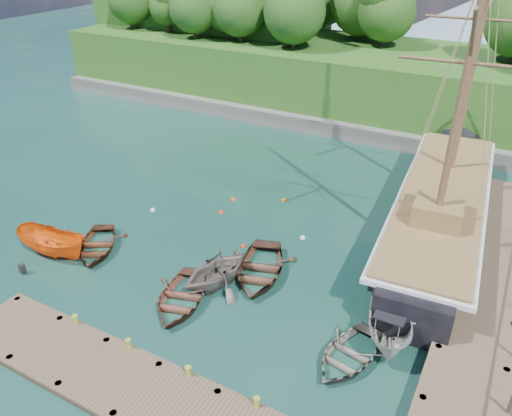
# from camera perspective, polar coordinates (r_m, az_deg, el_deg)

# --- Properties ---
(ground) EXTENTS (160.00, 160.00, 0.00)m
(ground) POSITION_cam_1_polar(r_m,az_deg,el_deg) (24.79, -4.50, -10.02)
(ground) COLOR #0F3425
(ground) RESTS_ON ground
(dock_near) EXTENTS (20.00, 3.20, 1.10)m
(dock_near) POSITION_cam_1_polar(r_m,az_deg,el_deg) (19.98, -10.15, -21.24)
(dock_near) COLOR brown
(dock_near) RESTS_ON ground
(dock_east) EXTENTS (3.20, 24.00, 1.10)m
(dock_east) POSITION_cam_1_polar(r_m,az_deg,el_deg) (27.46, 25.07, -7.60)
(dock_east) COLOR brown
(dock_east) RESTS_ON ground
(bollard_0) EXTENTS (0.26, 0.26, 0.45)m
(bollard_0) POSITION_cam_1_polar(r_m,az_deg,el_deg) (24.13, -19.59, -13.37)
(bollard_0) COLOR olive
(bollard_0) RESTS_ON ground
(bollard_1) EXTENTS (0.26, 0.26, 0.45)m
(bollard_1) POSITION_cam_1_polar(r_m,az_deg,el_deg) (22.42, -14.10, -16.31)
(bollard_1) COLOR olive
(bollard_1) RESTS_ON ground
(bollard_2) EXTENTS (0.26, 0.26, 0.45)m
(bollard_2) POSITION_cam_1_polar(r_m,az_deg,el_deg) (20.99, -7.58, -19.50)
(bollard_2) COLOR olive
(bollard_2) RESTS_ON ground
(rowboat_0) EXTENTS (4.74, 5.12, 0.86)m
(rowboat_0) POSITION_cam_1_polar(r_m,az_deg,el_deg) (29.25, -17.71, -4.61)
(rowboat_0) COLOR #522D1A
(rowboat_0) RESTS_ON ground
(rowboat_1) EXTENTS (4.53, 4.89, 2.12)m
(rowboat_1) POSITION_cam_1_polar(r_m,az_deg,el_deg) (25.49, -4.55, -8.74)
(rowboat_1) COLOR #645B53
(rowboat_1) RESTS_ON ground
(rowboat_2) EXTENTS (4.33, 5.19, 0.92)m
(rowboat_2) POSITION_cam_1_polar(r_m,az_deg,el_deg) (24.60, -8.54, -10.68)
(rowboat_2) COLOR brown
(rowboat_2) RESTS_ON ground
(rowboat_3) EXTENTS (3.58, 4.49, 0.83)m
(rowboat_3) POSITION_cam_1_polar(r_m,az_deg,el_deg) (22.07, 10.44, -16.69)
(rowboat_3) COLOR #645E54
(rowboat_3) RESTS_ON ground
(rowboat_4) EXTENTS (4.86, 5.80, 1.03)m
(rowboat_4) POSITION_cam_1_polar(r_m,az_deg,el_deg) (26.06, 0.34, -7.64)
(rowboat_4) COLOR #523224
(rowboat_4) RESTS_ON ground
(motorboat_orange) EXTENTS (4.61, 1.99, 1.74)m
(motorboat_orange) POSITION_cam_1_polar(r_m,az_deg,el_deg) (29.63, -21.95, -4.99)
(motorboat_orange) COLOR #F15C0B
(motorboat_orange) RESTS_ON ground
(cabin_boat_white) EXTENTS (3.11, 5.30, 1.93)m
(cabin_boat_white) POSITION_cam_1_polar(r_m,az_deg,el_deg) (23.42, 14.83, -14.00)
(cabin_boat_white) COLOR beige
(cabin_boat_white) RESTS_ON ground
(schooner) EXTENTS (6.15, 26.65, 19.36)m
(schooner) POSITION_cam_1_polar(r_m,az_deg,el_deg) (30.96, 20.20, -0.72)
(schooner) COLOR black
(schooner) RESTS_ON ground
(mooring_buoy_0) EXTENTS (0.33, 0.33, 0.33)m
(mooring_buoy_0) POSITION_cam_1_polar(r_m,az_deg,el_deg) (32.29, -11.69, -0.29)
(mooring_buoy_0) COLOR white
(mooring_buoy_0) RESTS_ON ground
(mooring_buoy_1) EXTENTS (0.33, 0.33, 0.33)m
(mooring_buoy_1) POSITION_cam_1_polar(r_m,az_deg,el_deg) (31.42, -3.99, -0.57)
(mooring_buoy_1) COLOR red
(mooring_buoy_1) RESTS_ON ground
(mooring_buoy_2) EXTENTS (0.28, 0.28, 0.28)m
(mooring_buoy_2) POSITION_cam_1_polar(r_m,az_deg,el_deg) (28.18, -1.46, -4.42)
(mooring_buoy_2) COLOR red
(mooring_buoy_2) RESTS_ON ground
(mooring_buoy_3) EXTENTS (0.33, 0.33, 0.33)m
(mooring_buoy_3) POSITION_cam_1_polar(r_m,az_deg,el_deg) (29.00, 5.34, -3.46)
(mooring_buoy_3) COLOR white
(mooring_buoy_3) RESTS_ON ground
(mooring_buoy_4) EXTENTS (0.35, 0.35, 0.35)m
(mooring_buoy_4) POSITION_cam_1_polar(r_m,az_deg,el_deg) (32.87, -2.61, 0.93)
(mooring_buoy_4) COLOR #E04817
(mooring_buoy_4) RESTS_ON ground
(mooring_buoy_5) EXTENTS (0.32, 0.32, 0.32)m
(mooring_buoy_5) POSITION_cam_1_polar(r_m,az_deg,el_deg) (32.78, 3.17, 0.82)
(mooring_buoy_5) COLOR #D34D00
(mooring_buoy_5) RESTS_ON ground
(headland) EXTENTS (51.00, 19.31, 12.90)m
(headland) POSITION_cam_1_polar(r_m,az_deg,el_deg) (53.72, 2.09, 18.67)
(headland) COLOR #474744
(headland) RESTS_ON ground
(distant_ridge) EXTENTS (117.00, 40.00, 10.00)m
(distant_ridge) POSITION_cam_1_polar(r_m,az_deg,el_deg) (86.75, 25.70, 19.43)
(distant_ridge) COLOR #728CA5
(distant_ridge) RESTS_ON ground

